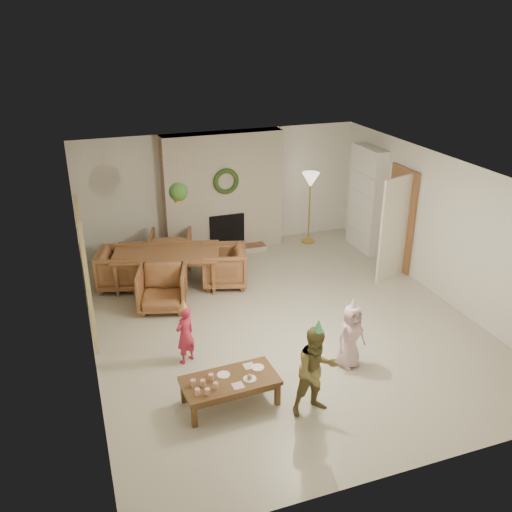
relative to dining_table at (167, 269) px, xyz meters
name	(u,v)px	position (x,y,z in m)	size (l,w,h in m)	color
floor	(281,321)	(1.51, -1.90, -0.34)	(7.00, 7.00, 0.00)	#B7B29E
ceiling	(284,174)	(1.51, -1.90, 2.16)	(7.00, 7.00, 0.00)	white
wall_back	(221,190)	(1.51, 1.60, 0.91)	(7.00, 7.00, 0.00)	silver
wall_front	(412,380)	(1.51, -5.40, 0.91)	(7.00, 7.00, 0.00)	silver
wall_left	(84,280)	(-1.49, -1.90, 0.91)	(7.00, 7.00, 0.00)	silver
wall_right	(443,229)	(4.51, -1.90, 0.91)	(7.00, 7.00, 0.00)	silver
fireplace_mass	(223,192)	(1.51, 1.40, 0.91)	(2.50, 0.40, 2.50)	#531B16
fireplace_hearth	(229,251)	(1.51, 1.05, -0.28)	(1.60, 0.30, 0.12)	brown
fireplace_firebox	(227,231)	(1.51, 1.22, 0.11)	(0.75, 0.12, 0.75)	black
fireplace_wreath	(226,181)	(1.51, 1.17, 1.21)	(0.54, 0.54, 0.10)	#233F17
floor_lamp_base	(308,241)	(3.37, 1.10, -0.32)	(0.30, 0.30, 0.03)	gold
floor_lamp_post	(309,210)	(3.37, 1.10, 0.40)	(0.03, 0.03, 1.42)	gold
floor_lamp_shade	(311,180)	(3.37, 1.10, 1.09)	(0.38, 0.38, 0.32)	beige
bookshelf_carcass	(367,199)	(4.35, 0.40, 0.76)	(0.30, 1.00, 2.20)	white
bookshelf_shelf_a	(363,228)	(4.33, 0.40, 0.11)	(0.30, 0.92, 0.03)	white
bookshelf_shelf_b	(365,211)	(4.33, 0.40, 0.51)	(0.30, 0.92, 0.03)	white
bookshelf_shelf_c	(366,192)	(4.33, 0.40, 0.91)	(0.30, 0.92, 0.03)	white
bookshelf_shelf_d	(368,174)	(4.33, 0.40, 1.31)	(0.30, 0.92, 0.03)	white
books_row_lower	(367,225)	(4.31, 0.25, 0.25)	(0.20, 0.40, 0.24)	maroon
books_row_mid	(363,204)	(4.31, 0.45, 0.65)	(0.20, 0.44, 0.24)	#2A599B
books_row_upper	(369,188)	(4.31, 0.30, 1.04)	(0.20, 0.36, 0.22)	#B09C25
door_frame	(401,219)	(4.47, -0.70, 0.68)	(0.05, 0.86, 2.04)	brown
door_leaf	(394,229)	(4.09, -1.08, 0.66)	(0.05, 0.80, 2.00)	beige
curtain_panel	(86,274)	(-1.45, -1.70, 0.91)	(0.06, 1.20, 2.00)	beige
dining_table	(167,269)	(0.00, 0.00, 0.00)	(1.92, 1.07, 0.67)	brown
dining_chair_near	(162,288)	(-0.24, -0.81, 0.04)	(0.80, 0.82, 0.74)	brown
dining_chair_far	(171,250)	(0.24, 0.81, 0.04)	(0.80, 0.82, 0.74)	brown
dining_chair_left	(121,269)	(-0.81, 0.24, 0.04)	(0.80, 0.82, 0.74)	brown
dining_chair_right	(224,266)	(1.01, -0.30, 0.04)	(0.80, 0.82, 0.74)	brown
hanging_plant_cord	(177,179)	(0.21, -0.40, 1.81)	(0.01, 0.01, 0.70)	tan
hanging_plant_pot	(179,199)	(0.21, -0.40, 1.46)	(0.16, 0.16, 0.12)	#975A30
hanging_plant_foliage	(178,192)	(0.21, -0.40, 1.58)	(0.32, 0.32, 0.32)	#224717
coffee_table_top	(230,381)	(0.11, -3.63, 0.01)	(1.23, 0.61, 0.06)	brown
coffee_table_apron	(230,385)	(0.11, -3.63, -0.05)	(1.13, 0.52, 0.08)	brown
coffee_leg_fl	(194,416)	(-0.44, -3.91, -0.18)	(0.07, 0.07, 0.32)	brown
coffee_leg_fr	(277,394)	(0.68, -3.85, -0.18)	(0.07, 0.07, 0.32)	brown
coffee_leg_bl	(183,392)	(-0.46, -3.41, -0.18)	(0.07, 0.07, 0.32)	brown
coffee_leg_br	(262,372)	(0.65, -3.35, -0.18)	(0.07, 0.07, 0.32)	brown
cup_a	(197,392)	(-0.36, -3.79, 0.08)	(0.07, 0.07, 0.09)	silver
cup_b	(193,383)	(-0.37, -3.60, 0.08)	(0.07, 0.07, 0.09)	silver
cup_c	(207,392)	(-0.24, -3.84, 0.08)	(0.07, 0.07, 0.09)	silver
cup_d	(203,383)	(-0.25, -3.65, 0.08)	(0.07, 0.07, 0.09)	silver
cup_e	(216,386)	(-0.11, -3.75, 0.08)	(0.07, 0.07, 0.09)	silver
cup_f	(211,377)	(-0.12, -3.56, 0.08)	(0.07, 0.07, 0.09)	silver
plate_a	(224,375)	(0.05, -3.52, 0.04)	(0.17, 0.17, 0.01)	white
plate_b	(250,379)	(0.35, -3.71, 0.04)	(0.17, 0.17, 0.01)	white
plate_c	(258,367)	(0.53, -3.51, 0.04)	(0.17, 0.17, 0.01)	white
food_scoop	(250,376)	(0.35, -3.71, 0.08)	(0.07, 0.07, 0.07)	tan
napkin_left	(238,386)	(0.16, -3.80, 0.04)	(0.14, 0.14, 0.01)	#E0A5B5
napkin_right	(249,366)	(0.43, -3.44, 0.04)	(0.14, 0.14, 0.01)	#E0A5B5
child_red	(185,335)	(-0.22, -2.51, 0.12)	(0.33, 0.22, 0.90)	#B92741
party_hat_red	(183,304)	(-0.22, -2.51, 0.61)	(0.12, 0.12, 0.17)	#D1D547
child_plaid	(316,371)	(1.08, -4.13, 0.27)	(0.59, 0.46, 1.21)	#965428
party_hat_plaid	(319,326)	(1.08, -4.13, 0.91)	(0.14, 0.14, 0.20)	#55C777
child_pink	(351,336)	(1.97, -3.38, 0.15)	(0.47, 0.31, 0.97)	beige
party_hat_pink	(353,304)	(1.97, -3.38, 0.67)	(0.13, 0.13, 0.17)	silver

